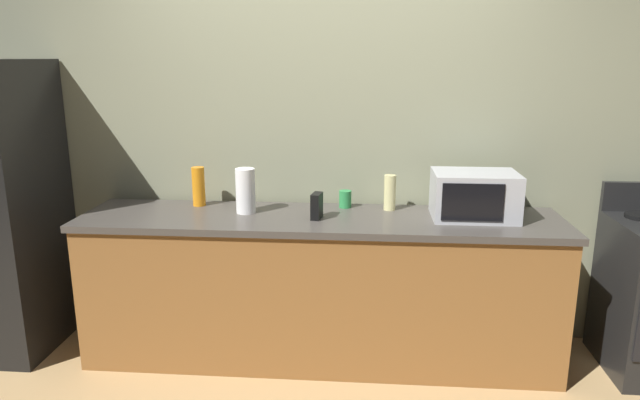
# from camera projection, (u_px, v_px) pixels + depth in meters

# --- Properties ---
(ground_plane) EXTENTS (8.00, 8.00, 0.00)m
(ground_plane) POSITION_uv_depth(u_px,v_px,m) (314.00, 391.00, 3.19)
(ground_plane) COLOR tan
(back_wall) EXTENTS (6.40, 0.10, 2.70)m
(back_wall) POSITION_uv_depth(u_px,v_px,m) (325.00, 131.00, 3.65)
(back_wall) COLOR gray
(back_wall) RESTS_ON ground_plane
(counter_run) EXTENTS (2.84, 0.64, 0.90)m
(counter_run) POSITION_uv_depth(u_px,v_px,m) (320.00, 287.00, 3.47)
(counter_run) COLOR brown
(counter_run) RESTS_ON ground_plane
(microwave) EXTENTS (0.48, 0.35, 0.27)m
(microwave) POSITION_uv_depth(u_px,v_px,m) (474.00, 195.00, 3.30)
(microwave) COLOR #B7BABF
(microwave) RESTS_ON counter_run
(paper_towel_roll) EXTENTS (0.12, 0.12, 0.27)m
(paper_towel_roll) POSITION_uv_depth(u_px,v_px,m) (246.00, 191.00, 3.41)
(paper_towel_roll) COLOR white
(paper_towel_roll) RESTS_ON counter_run
(cordless_phone) EXTENTS (0.07, 0.12, 0.15)m
(cordless_phone) POSITION_uv_depth(u_px,v_px,m) (317.00, 206.00, 3.30)
(cordless_phone) COLOR black
(cordless_phone) RESTS_ON counter_run
(bottle_vinegar) EXTENTS (0.07, 0.07, 0.22)m
(bottle_vinegar) POSITION_uv_depth(u_px,v_px,m) (390.00, 193.00, 3.48)
(bottle_vinegar) COLOR beige
(bottle_vinegar) RESTS_ON counter_run
(bottle_dish_soap) EXTENTS (0.08, 0.08, 0.25)m
(bottle_dish_soap) POSITION_uv_depth(u_px,v_px,m) (199.00, 186.00, 3.58)
(bottle_dish_soap) COLOR orange
(bottle_dish_soap) RESTS_ON counter_run
(mug_green) EXTENTS (0.08, 0.08, 0.11)m
(mug_green) POSITION_uv_depth(u_px,v_px,m) (345.00, 199.00, 3.55)
(mug_green) COLOR #2D8C47
(mug_green) RESTS_ON counter_run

